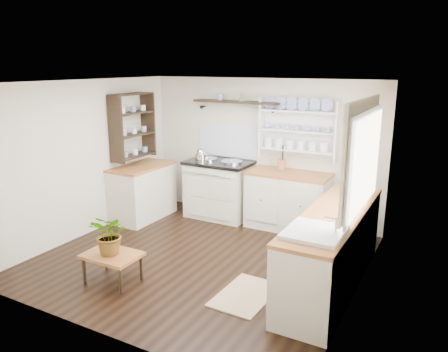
% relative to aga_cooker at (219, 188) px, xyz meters
% --- Properties ---
extents(floor, '(4.00, 3.80, 0.01)m').
position_rel_aga_cooker_xyz_m(floor, '(0.61, -1.57, -0.49)').
color(floor, black).
rests_on(floor, ground).
extents(wall_back, '(4.00, 0.02, 2.30)m').
position_rel_aga_cooker_xyz_m(wall_back, '(0.61, 0.33, 0.66)').
color(wall_back, beige).
rests_on(wall_back, ground).
extents(wall_right, '(0.02, 3.80, 2.30)m').
position_rel_aga_cooker_xyz_m(wall_right, '(2.61, -1.57, 0.66)').
color(wall_right, beige).
rests_on(wall_right, ground).
extents(wall_left, '(0.02, 3.80, 2.30)m').
position_rel_aga_cooker_xyz_m(wall_left, '(-1.39, -1.57, 0.66)').
color(wall_left, beige).
rests_on(wall_left, ground).
extents(ceiling, '(4.00, 3.80, 0.01)m').
position_rel_aga_cooker_xyz_m(ceiling, '(0.61, -1.57, 1.81)').
color(ceiling, white).
rests_on(ceiling, wall_back).
extents(window, '(0.08, 1.55, 1.22)m').
position_rel_aga_cooker_xyz_m(window, '(2.56, -1.42, 1.08)').
color(window, white).
rests_on(window, wall_right).
extents(aga_cooker, '(1.07, 0.74, 0.99)m').
position_rel_aga_cooker_xyz_m(aga_cooker, '(0.00, 0.00, 0.00)').
color(aga_cooker, beige).
rests_on(aga_cooker, floor).
extents(back_cabinets, '(1.27, 0.63, 0.90)m').
position_rel_aga_cooker_xyz_m(back_cabinets, '(1.21, 0.03, -0.03)').
color(back_cabinets, beige).
rests_on(back_cabinets, floor).
extents(right_cabinets, '(0.62, 2.43, 0.90)m').
position_rel_aga_cooker_xyz_m(right_cabinets, '(2.31, -1.47, -0.03)').
color(right_cabinets, beige).
rests_on(right_cabinets, floor).
extents(belfast_sink, '(0.55, 0.60, 0.45)m').
position_rel_aga_cooker_xyz_m(belfast_sink, '(2.31, -2.22, 0.31)').
color(belfast_sink, white).
rests_on(belfast_sink, right_cabinets).
extents(left_cabinets, '(0.62, 1.13, 0.90)m').
position_rel_aga_cooker_xyz_m(left_cabinets, '(-1.09, -0.67, -0.03)').
color(left_cabinets, beige).
rests_on(left_cabinets, floor).
extents(plate_rack, '(1.20, 0.22, 0.90)m').
position_rel_aga_cooker_xyz_m(plate_rack, '(1.26, 0.29, 1.07)').
color(plate_rack, white).
rests_on(plate_rack, wall_back).
extents(high_shelf, '(1.50, 0.29, 0.16)m').
position_rel_aga_cooker_xyz_m(high_shelf, '(0.21, 0.21, 1.42)').
color(high_shelf, black).
rests_on(high_shelf, wall_back).
extents(left_shelving, '(0.28, 0.80, 1.05)m').
position_rel_aga_cooker_xyz_m(left_shelving, '(-1.23, -0.67, 1.06)').
color(left_shelving, black).
rests_on(left_shelving, wall_left).
extents(kettle, '(0.19, 0.19, 0.23)m').
position_rel_aga_cooker_xyz_m(kettle, '(-0.28, -0.12, 0.56)').
color(kettle, silver).
rests_on(kettle, aga_cooker).
extents(utensil_crock, '(0.14, 0.14, 0.16)m').
position_rel_aga_cooker_xyz_m(utensil_crock, '(1.06, 0.11, 0.50)').
color(utensil_crock, '#A55C3C').
rests_on(utensil_crock, back_cabinets).
extents(center_table, '(0.66, 0.47, 0.35)m').
position_rel_aga_cooker_xyz_m(center_table, '(0.02, -2.62, -0.18)').
color(center_table, brown).
rests_on(center_table, floor).
extents(potted_plant, '(0.46, 0.41, 0.49)m').
position_rel_aga_cooker_xyz_m(potted_plant, '(0.02, -2.62, 0.11)').
color(potted_plant, '#3F7233').
rests_on(potted_plant, center_table).
extents(floor_rug, '(0.57, 0.87, 0.02)m').
position_rel_aga_cooker_xyz_m(floor_rug, '(1.55, -2.17, -0.48)').
color(floor_rug, olive).
rests_on(floor_rug, floor).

